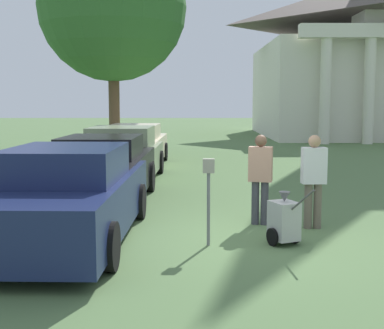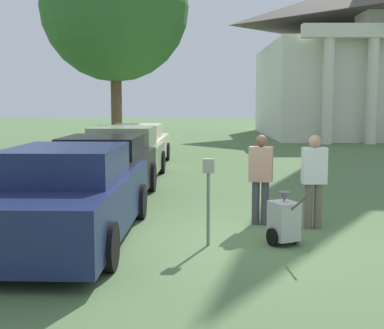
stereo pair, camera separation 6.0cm
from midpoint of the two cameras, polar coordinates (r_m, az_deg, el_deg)
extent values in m
plane|color=#517042|center=(8.73, 4.06, -8.18)|extent=(120.00, 120.00, 0.00)
cube|color=#19234C|center=(8.90, -12.97, -4.08)|extent=(2.02, 5.17, 0.83)
cube|color=#19234C|center=(8.60, -13.43, 0.10)|extent=(1.72, 2.19, 0.52)
cylinder|color=black|center=(10.70, -15.60, -3.77)|extent=(0.20, 0.68, 0.67)
cylinder|color=black|center=(10.31, -5.72, -3.95)|extent=(0.20, 0.68, 0.67)
cylinder|color=black|center=(7.25, -8.93, -8.64)|extent=(0.20, 0.68, 0.67)
cube|color=black|center=(12.00, -9.55, -1.10)|extent=(1.94, 4.73, 0.84)
cube|color=black|center=(11.75, -9.79, 1.88)|extent=(1.65, 2.01, 0.45)
cylinder|color=black|center=(13.63, -12.03, -1.29)|extent=(0.20, 0.74, 0.73)
cylinder|color=black|center=(13.32, -4.56, -1.34)|extent=(0.20, 0.74, 0.73)
cylinder|color=black|center=(10.87, -15.62, -3.45)|extent=(0.20, 0.74, 0.73)
cylinder|color=black|center=(10.48, -6.26, -3.61)|extent=(0.20, 0.74, 0.73)
cube|color=gray|center=(15.29, -7.47, 0.43)|extent=(2.03, 4.74, 0.74)
cube|color=gray|center=(15.05, -7.62, 2.87)|extent=(1.73, 2.02, 0.59)
cylinder|color=black|center=(16.91, -9.81, 0.29)|extent=(0.20, 0.71, 0.71)
cylinder|color=black|center=(16.64, -3.50, 0.27)|extent=(0.20, 0.71, 0.71)
cylinder|color=black|center=(14.09, -12.14, -1.07)|extent=(0.20, 0.71, 0.71)
cylinder|color=black|center=(13.77, -4.57, -1.12)|extent=(0.20, 0.71, 0.71)
cube|color=beige|center=(18.67, -6.11, 1.66)|extent=(1.97, 5.19, 0.79)
cube|color=beige|center=(18.42, -6.22, 3.54)|extent=(1.67, 2.20, 0.47)
cylinder|color=black|center=(20.40, -8.01, 1.39)|extent=(0.20, 0.68, 0.67)
cylinder|color=black|center=(20.17, -2.96, 1.39)|extent=(0.20, 0.68, 0.67)
cylinder|color=black|center=(17.28, -9.76, 0.37)|extent=(0.20, 0.68, 0.67)
cylinder|color=black|center=(17.02, -3.81, 0.36)|extent=(0.20, 0.68, 0.67)
cylinder|color=slate|center=(8.34, 1.60, -4.82)|extent=(0.05, 0.05, 1.15)
cube|color=gray|center=(8.23, 1.61, -0.15)|extent=(0.18, 0.09, 0.22)
cylinder|color=#3F3F47|center=(9.84, 7.61, -4.11)|extent=(0.14, 0.14, 0.80)
cylinder|color=#3F3F47|center=(9.87, 6.63, -4.07)|extent=(0.14, 0.14, 0.80)
cube|color=tan|center=(9.75, 7.18, 0.04)|extent=(0.46, 0.32, 0.63)
sphere|color=brown|center=(9.70, 7.22, 2.53)|extent=(0.22, 0.22, 0.22)
cylinder|color=#665B4C|center=(9.74, 13.11, -4.33)|extent=(0.14, 0.14, 0.81)
cylinder|color=#665B4C|center=(9.70, 12.14, -4.35)|extent=(0.14, 0.14, 0.81)
cube|color=silver|center=(9.61, 12.74, -0.11)|extent=(0.43, 0.24, 0.64)
sphere|color=tan|center=(9.56, 12.81, 2.44)|extent=(0.22, 0.22, 0.22)
cube|color=#B2B2AD|center=(8.56, 9.62, -5.91)|extent=(0.51, 0.55, 0.60)
cone|color=#59595B|center=(8.49, 9.67, -3.41)|extent=(0.18, 0.18, 0.16)
cylinder|color=#4C4C4C|center=(8.10, 11.49, -3.80)|extent=(0.26, 0.55, 0.43)
cylinder|color=black|center=(8.51, 8.39, -7.66)|extent=(0.16, 0.28, 0.28)
cylinder|color=black|center=(8.73, 10.75, -7.33)|extent=(0.16, 0.28, 0.28)
cube|color=silver|center=(36.03, 16.65, 7.52)|extent=(11.28, 12.47, 5.69)
pyramid|color=#564C47|center=(36.52, 16.96, 16.02)|extent=(11.51, 12.72, 2.56)
cylinder|color=silver|center=(28.55, 14.01, 7.55)|extent=(0.56, 0.56, 5.40)
cylinder|color=silver|center=(29.17, 18.35, 7.39)|extent=(0.56, 0.56, 5.40)
cylinder|color=brown|center=(21.93, -8.32, 5.38)|extent=(0.44, 0.44, 3.44)
sphere|color=#33662D|center=(22.22, -8.52, 16.28)|extent=(5.85, 5.85, 5.85)
camera|label=1|loc=(0.03, -90.18, -0.02)|focal=50.00mm
camera|label=2|loc=(0.03, 89.82, 0.02)|focal=50.00mm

